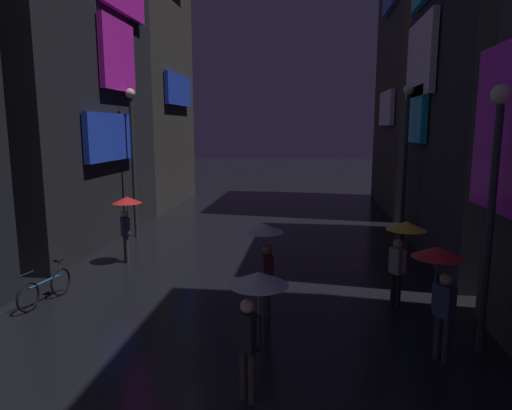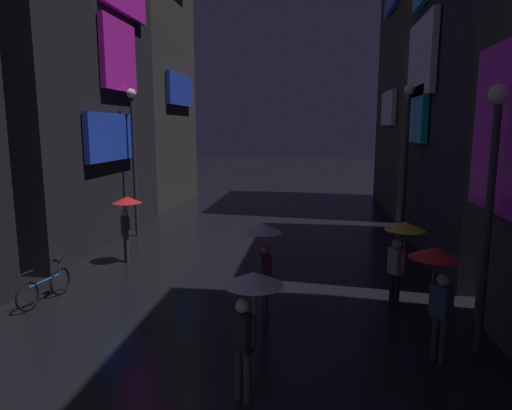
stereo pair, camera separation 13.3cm
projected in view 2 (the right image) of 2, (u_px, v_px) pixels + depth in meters
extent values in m
cube|color=black|center=(53.00, 18.00, 16.23)|extent=(4.00, 9.00, 16.15)
cube|color=#264CF9|center=(112.00, 137.00, 16.26)|extent=(0.20, 3.75, 1.67)
cube|color=#F226D8|center=(119.00, 56.00, 16.69)|extent=(0.20, 2.73, 2.52)
cube|color=#33302D|center=(139.00, 42.00, 24.13)|extent=(4.00, 7.39, 17.40)
cube|color=#264CF9|center=(180.00, 90.00, 24.35)|extent=(0.20, 4.20, 1.61)
cube|color=#232328|center=(503.00, 60.00, 13.93)|extent=(4.00, 7.53, 12.48)
cube|color=#19D8F2|center=(418.00, 114.00, 15.60)|extent=(0.20, 2.09, 1.91)
cube|color=white|center=(422.00, 58.00, 15.29)|extent=(0.20, 3.46, 2.53)
cube|color=#33302D|center=(433.00, 13.00, 22.42)|extent=(4.00, 8.11, 19.57)
cube|color=white|center=(388.00, 108.00, 22.09)|extent=(0.20, 3.31, 1.63)
cylinder|color=#2D2D38|center=(443.00, 342.00, 8.17)|extent=(0.12, 0.12, 0.85)
cylinder|color=#2D2D38|center=(435.00, 338.00, 8.32)|extent=(0.12, 0.12, 0.85)
cube|color=#333859|center=(442.00, 302.00, 8.13)|extent=(0.38, 0.40, 0.60)
sphere|color=tan|center=(443.00, 280.00, 8.06)|extent=(0.22, 0.22, 0.22)
cylinder|color=#333859|center=(432.00, 296.00, 8.25)|extent=(0.09, 0.09, 0.50)
cylinder|color=slate|center=(433.00, 279.00, 8.19)|extent=(0.02, 0.02, 0.77)
cone|color=red|center=(435.00, 252.00, 8.11)|extent=(0.90, 0.90, 0.20)
cylinder|color=#38332D|center=(239.00, 373.00, 7.12)|extent=(0.12, 0.12, 0.85)
cylinder|color=#38332D|center=(247.00, 377.00, 7.00)|extent=(0.12, 0.12, 0.85)
cube|color=black|center=(243.00, 331.00, 6.94)|extent=(0.40, 0.37, 0.60)
sphere|color=beige|center=(242.00, 306.00, 6.87)|extent=(0.22, 0.22, 0.22)
cylinder|color=black|center=(254.00, 331.00, 6.85)|extent=(0.09, 0.09, 0.50)
cylinder|color=slate|center=(254.00, 310.00, 6.80)|extent=(0.02, 0.02, 0.77)
cone|color=silver|center=(254.00, 278.00, 6.71)|extent=(0.90, 0.90, 0.20)
cylinder|color=#38332D|center=(126.00, 248.00, 14.50)|extent=(0.12, 0.12, 0.85)
cylinder|color=#38332D|center=(127.00, 249.00, 14.35)|extent=(0.12, 0.12, 0.85)
cube|color=#333859|center=(125.00, 226.00, 14.30)|extent=(0.38, 0.40, 0.60)
sphere|color=beige|center=(125.00, 214.00, 14.24)|extent=(0.22, 0.22, 0.22)
cylinder|color=#333859|center=(128.00, 226.00, 14.16)|extent=(0.09, 0.09, 0.50)
cylinder|color=slate|center=(128.00, 215.00, 14.11)|extent=(0.02, 0.02, 0.77)
cone|color=red|center=(127.00, 200.00, 14.02)|extent=(0.90, 0.90, 0.20)
cylinder|color=#2D2D38|center=(266.00, 300.00, 10.12)|extent=(0.12, 0.12, 0.85)
cylinder|color=#2D2D38|center=(264.00, 297.00, 10.30)|extent=(0.12, 0.12, 0.85)
cube|color=#4C1E23|center=(265.00, 268.00, 10.09)|extent=(0.31, 0.39, 0.60)
sphere|color=#9E7051|center=(265.00, 250.00, 10.02)|extent=(0.22, 0.22, 0.22)
cylinder|color=#4C1E23|center=(262.00, 263.00, 10.25)|extent=(0.09, 0.09, 0.50)
cylinder|color=slate|center=(262.00, 249.00, 10.19)|extent=(0.02, 0.02, 0.77)
cone|color=silver|center=(262.00, 228.00, 10.11)|extent=(0.90, 0.90, 0.20)
cylinder|color=black|center=(392.00, 290.00, 10.79)|extent=(0.12, 0.12, 0.85)
cylinder|color=black|center=(397.00, 292.00, 10.62)|extent=(0.12, 0.12, 0.85)
cube|color=gray|center=(396.00, 261.00, 10.58)|extent=(0.36, 0.40, 0.60)
sphere|color=tan|center=(397.00, 244.00, 10.52)|extent=(0.22, 0.22, 0.22)
cylinder|color=gray|center=(403.00, 261.00, 10.43)|extent=(0.09, 0.09, 0.50)
cylinder|color=slate|center=(404.00, 247.00, 10.38)|extent=(0.02, 0.02, 0.77)
cone|color=yellow|center=(405.00, 226.00, 10.29)|extent=(0.90, 0.90, 0.20)
torus|color=black|center=(27.00, 296.00, 10.57)|extent=(0.17, 0.72, 0.72)
torus|color=black|center=(60.00, 281.00, 11.61)|extent=(0.17, 0.72, 0.72)
cylinder|color=#1E59A5|center=(44.00, 281.00, 11.06)|extent=(0.21, 1.00, 0.05)
cylinder|color=#1E59A5|center=(59.00, 268.00, 11.55)|extent=(0.04, 0.04, 0.40)
cube|color=black|center=(59.00, 259.00, 11.51)|extent=(0.16, 0.26, 0.06)
cylinder|color=black|center=(25.00, 273.00, 10.47)|extent=(0.10, 0.45, 0.03)
cylinder|color=#2D2D33|center=(135.00, 169.00, 17.49)|extent=(0.14, 0.14, 5.29)
sphere|color=#F9EFCC|center=(131.00, 93.00, 17.01)|extent=(0.36, 0.36, 0.36)
cylinder|color=#2D2D33|center=(487.00, 234.00, 8.29)|extent=(0.14, 0.14, 4.61)
sphere|color=#F9EFCC|center=(499.00, 94.00, 7.87)|extent=(0.36, 0.36, 0.36)
cylinder|color=#2D2D33|center=(405.00, 173.00, 15.92)|extent=(0.14, 0.14, 5.31)
sphere|color=#F9EFCC|center=(410.00, 89.00, 15.44)|extent=(0.36, 0.36, 0.36)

